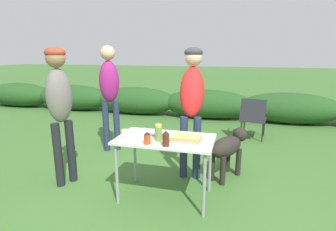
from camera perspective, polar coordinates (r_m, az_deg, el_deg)
ground_plane at (r=3.29m, az=-0.58°, el=-17.25°), size 60.00×60.00×0.00m
shrub_hedge at (r=6.94m, az=8.53°, el=2.51°), size 14.40×0.90×0.75m
folding_table at (r=3.01m, az=-0.61°, el=-6.34°), size 1.10×0.64×0.74m
food_tray at (r=2.90m, az=4.05°, el=-4.99°), size 0.35×0.25×0.06m
plate_stack at (r=3.17m, az=-5.94°, el=-3.54°), size 0.21×0.21×0.04m
mixing_bowl at (r=3.10m, az=-2.22°, el=-3.63°), size 0.19×0.19×0.06m
paper_cup_stack at (r=2.95m, az=-9.34°, el=-4.16°), size 0.08×0.08×0.11m
relish_jar at (r=2.87m, az=-2.08°, el=-3.77°), size 0.08×0.08×0.19m
bbq_sauce_bottle at (r=2.71m, az=-0.47°, el=-5.06°), size 0.07×0.07×0.17m
hot_sauce_bottle at (r=2.79m, az=-4.56°, el=-4.94°), size 0.07×0.07×0.14m
standing_person_in_gray_fleece at (r=3.54m, az=5.25°, el=4.66°), size 0.37×0.51×1.76m
standing_person_with_beanie at (r=3.49m, az=-22.58°, el=3.29°), size 0.35×0.39×1.75m
standing_person_in_olive_jacket at (r=4.54m, az=-12.63°, el=5.98°), size 0.40×0.37×1.80m
dog at (r=3.69m, az=13.06°, el=-6.68°), size 0.56×0.86×0.65m
camp_chair_green_behind_table at (r=5.38m, az=18.07°, el=-0.20°), size 0.56×0.66×0.83m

